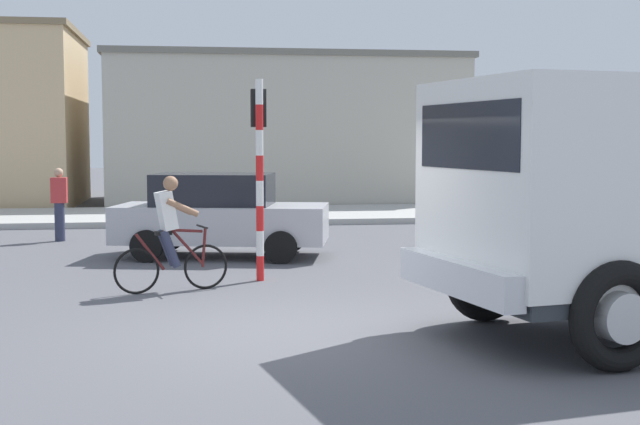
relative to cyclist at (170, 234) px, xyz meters
name	(u,v)px	position (x,y,z in m)	size (l,w,h in m)	color
ground_plane	(290,333)	(1.42, -3.06, -0.86)	(120.00, 120.00, 0.00)	#56565B
sidewalk_far	(229,215)	(1.42, 12.10, -0.78)	(80.00, 5.00, 0.16)	#ADADA8
cyclist	(170,234)	(0.00, 0.00, 0.00)	(1.67, 0.64, 1.72)	black
traffic_light_pole	(259,151)	(1.39, 0.91, 1.20)	(0.24, 0.43, 3.20)	red
car_red_near	(561,211)	(7.64, 3.52, -0.05)	(4.08, 2.04, 1.60)	#B7B7BC
car_white_mid	(220,214)	(0.85, 3.80, -0.05)	(4.28, 2.54, 1.60)	#B7B7BC
pedestrian_near_kerb	(59,203)	(-2.56, 6.93, -0.02)	(0.34, 0.22, 1.62)	#2D334C
building_mid_block	(281,131)	(3.59, 18.61, 1.68)	(12.03, 8.08, 5.09)	#B2AD9E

